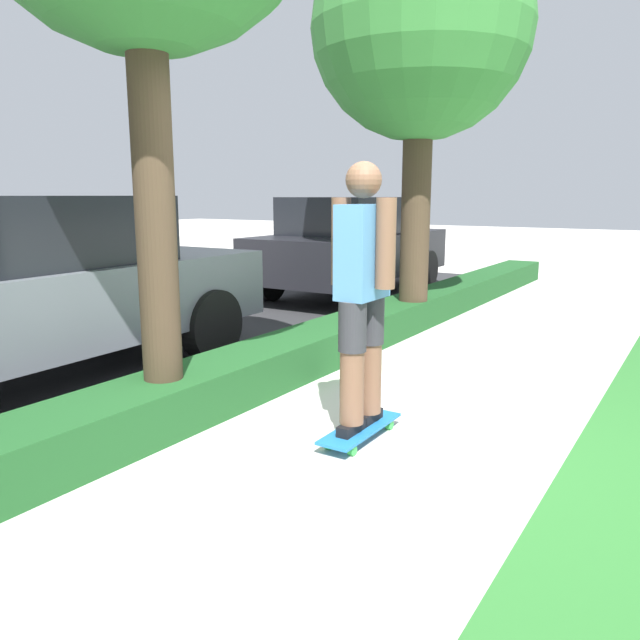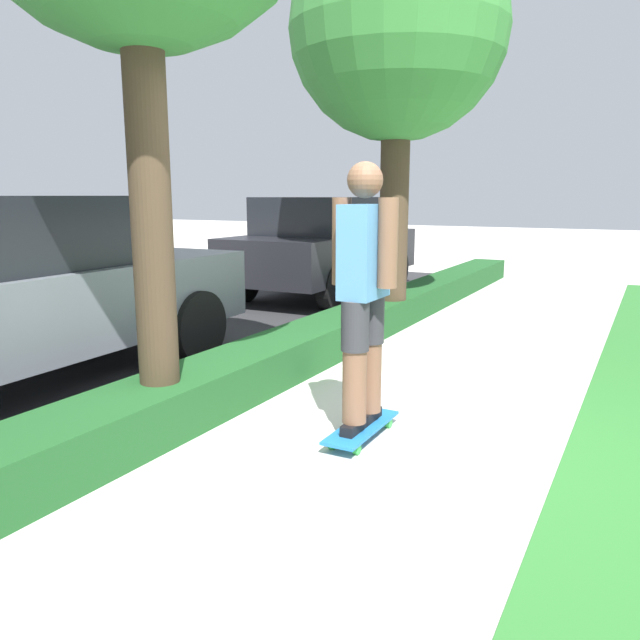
% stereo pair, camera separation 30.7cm
% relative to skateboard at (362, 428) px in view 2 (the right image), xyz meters
% --- Properties ---
extents(ground_plane, '(60.00, 60.00, 0.00)m').
position_rel_skateboard_xyz_m(ground_plane, '(-0.03, -0.28, -0.07)').
color(ground_plane, beige).
extents(hedge_row, '(18.57, 0.60, 0.36)m').
position_rel_skateboard_xyz_m(hedge_row, '(-0.03, 1.32, 0.11)').
color(hedge_row, '#1E5123').
rests_on(hedge_row, ground_plane).
extents(skateboard, '(0.80, 0.24, 0.09)m').
position_rel_skateboard_xyz_m(skateboard, '(0.00, 0.00, 0.00)').
color(skateboard, '#1E6BAD').
rests_on(skateboard, ground_plane).
extents(skater_person, '(0.51, 0.46, 1.79)m').
position_rel_skateboard_xyz_m(skater_person, '(-0.00, -0.00, 0.97)').
color(skater_person, black).
rests_on(skater_person, skateboard).
extents(tree_far, '(2.58, 2.58, 4.87)m').
position_rel_skateboard_xyz_m(tree_far, '(3.57, 1.21, 3.46)').
color(tree_far, '#423323').
rests_on(tree_far, ground_plane).
extents(parked_car_middle, '(4.43, 1.97, 1.66)m').
position_rel_skateboard_xyz_m(parked_car_middle, '(-0.32, 3.18, 0.79)').
color(parked_car_middle, slate).
rests_on(parked_car_middle, ground_plane).
extents(parked_car_rear, '(4.16, 1.79, 1.63)m').
position_rel_skateboard_xyz_m(parked_car_rear, '(5.56, 3.24, 0.77)').
color(parked_car_rear, black).
rests_on(parked_car_rear, ground_plane).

